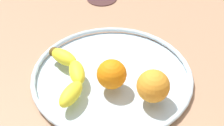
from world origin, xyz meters
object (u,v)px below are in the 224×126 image
Objects in this scene: banana at (70,73)px; fruit_bowl at (112,75)px; orange_back_right at (153,86)px; orange_front_left at (112,74)px.

fruit_bowl is at bearing -90.93° from banana.
orange_back_right is at bearing -146.93° from fruit_bowl.
orange_back_right reaches higher than banana.
orange_front_left reaches higher than banana.
orange_back_right is (-6.00, -7.80, 0.21)cm from orange_front_left.
orange_front_left is at bearing 52.41° from orange_back_right.
fruit_bowl is 13.06cm from orange_back_right.
orange_back_right reaches higher than orange_front_left.
orange_front_left is at bearing -116.03° from banana.
orange_back_right is at bearing -121.65° from banana.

